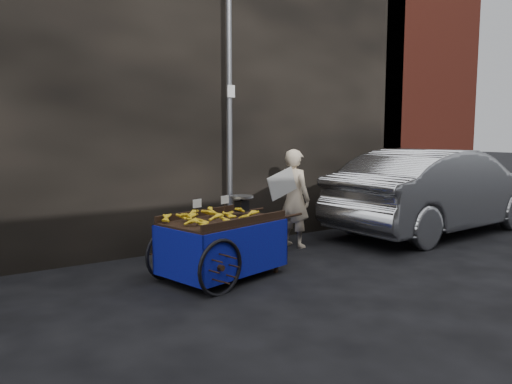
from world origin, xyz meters
TOP-DOWN VIEW (x-y plane):
  - ground at (0.00, 0.00)m, footprint 80.00×80.00m
  - building_wall at (0.39, 2.60)m, footprint 13.50×2.00m
  - street_pole at (0.30, 1.30)m, footprint 0.12×0.10m
  - banana_cart at (-0.61, 0.03)m, footprint 2.10×1.30m
  - vendor at (1.21, 0.88)m, footprint 0.91×0.64m
  - plastic_bag at (0.84, 0.77)m, footprint 0.28×0.22m
  - parked_car at (4.09, 0.36)m, footprint 4.63×1.84m

SIDE VIEW (x-z plane):
  - ground at x=0.00m, z-range 0.00..0.00m
  - plastic_bag at x=0.84m, z-range 0.00..0.25m
  - banana_cart at x=-0.61m, z-range 0.12..1.18m
  - parked_car at x=4.09m, z-range 0.00..1.50m
  - vendor at x=1.21m, z-range 0.00..1.54m
  - street_pole at x=0.30m, z-range 0.01..4.01m
  - building_wall at x=0.39m, z-range 0.00..5.00m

